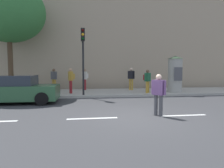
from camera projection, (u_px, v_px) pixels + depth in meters
The scene contains 14 objects.
ground_plane at pixel (139, 117), 7.40m from camera, with size 80.00×80.00×0.00m, color #38383A.
sidewalk_curb at pixel (113, 92), 14.31m from camera, with size 36.00×4.00×0.15m, color #B2ADA3.
lane_markings at pixel (139, 117), 7.40m from camera, with size 25.80×0.16×0.01m.
building_backdrop at pixel (106, 34), 18.87m from camera, with size 36.00×5.00×9.92m, color tan.
traffic_light at pixel (83, 50), 12.08m from camera, with size 0.24×0.45×4.00m.
poster_column at pixel (175, 74), 13.85m from camera, with size 1.05×1.05×2.48m.
street_tree at pixel (9, 12), 13.23m from camera, with size 4.72×4.72×7.36m.
pedestrian_near_pole at pixel (159, 92), 7.53m from camera, with size 0.46×0.47×1.56m.
pedestrian_tallest at pixel (54, 78), 15.04m from camera, with size 0.49×0.44×1.61m.
pedestrian_in_red_top at pixel (71, 78), 13.16m from camera, with size 0.47×0.58×1.66m.
pedestrian_with_bag at pixel (85, 77), 15.22m from camera, with size 0.49×0.63×1.60m.
pedestrian_in_light_jacket at pixel (147, 79), 13.33m from camera, with size 0.54×0.54×1.54m.
pedestrian_in_dark_shirt at pixel (131, 77), 15.12m from camera, with size 0.46×0.43×1.67m.
parked_car_red at pixel (14, 90), 10.28m from camera, with size 4.30×1.93×1.42m.
Camera 1 is at (-1.96, -7.09, 1.78)m, focal length 32.36 mm.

